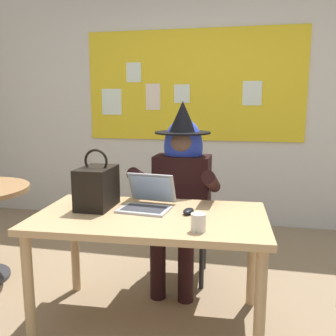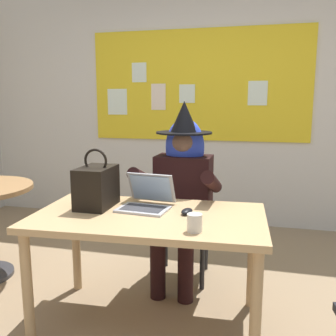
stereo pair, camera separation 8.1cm
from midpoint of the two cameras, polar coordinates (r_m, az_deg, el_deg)
ground_plane at (r=2.57m, az=-4.94°, el=-22.34°), size 24.00×24.00×0.00m
wall_back_bulletin at (r=4.24m, az=3.28°, el=10.70°), size 5.28×2.31×2.81m
desk_main at (r=2.29m, az=-3.72°, el=-9.15°), size 1.42×0.84×0.71m
chair_at_desk at (r=3.00m, az=1.49°, el=-6.77°), size 0.45×0.45×0.90m
person_costumed at (r=2.81m, az=1.14°, el=-2.11°), size 0.60×0.68×1.38m
laptop at (r=2.38m, az=-4.20°, el=-5.01°), size 0.34×0.33×0.21m
computer_mouse at (r=2.26m, az=2.12°, el=-6.61°), size 0.08×0.11×0.03m
handbag at (r=2.42m, az=-11.76°, el=-2.85°), size 0.20×0.30×0.38m
coffee_mug at (r=1.97m, az=3.47°, el=-8.31°), size 0.08×0.08×0.09m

